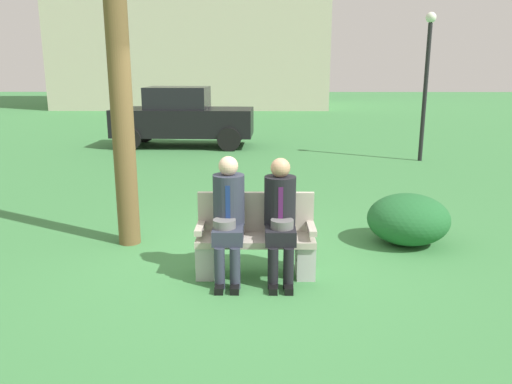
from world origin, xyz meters
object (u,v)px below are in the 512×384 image
park_bench (256,240)px  seated_man_right (280,214)px  street_lamp (427,71)px  parked_car_near (182,117)px  seated_man_left (228,213)px  shrub_near_bench (408,219)px

park_bench → seated_man_right: (0.26, -0.12, 0.34)m
seated_man_right → street_lamp: street_lamp is taller
park_bench → street_lamp: 8.21m
parked_car_near → street_lamp: size_ratio=1.15×
seated_man_right → street_lamp: size_ratio=0.38×
park_bench → parked_car_near: parked_car_near is taller
seated_man_left → shrub_near_bench: (2.26, 1.12, -0.41)m
shrub_near_bench → parked_car_near: (-4.14, 8.18, 0.51)m
seated_man_left → parked_car_near: size_ratio=0.34×
seated_man_left → seated_man_right: (0.55, -0.00, -0.01)m
shrub_near_bench → street_lamp: 6.56m
park_bench → parked_car_near: size_ratio=0.33×
street_lamp → seated_man_right: bearing=-117.4°
shrub_near_bench → park_bench: bearing=-153.0°
seated_man_left → park_bench: bearing=22.4°
park_bench → parked_car_near: 9.44m
seated_man_right → parked_car_near: (-2.43, 9.30, 0.11)m
park_bench → parked_car_near: bearing=103.3°
park_bench → shrub_near_bench: size_ratio=1.22×
seated_man_left → seated_man_right: size_ratio=1.01×
seated_man_right → shrub_near_bench: seated_man_right is taller
street_lamp → parked_car_near: bearing=160.3°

